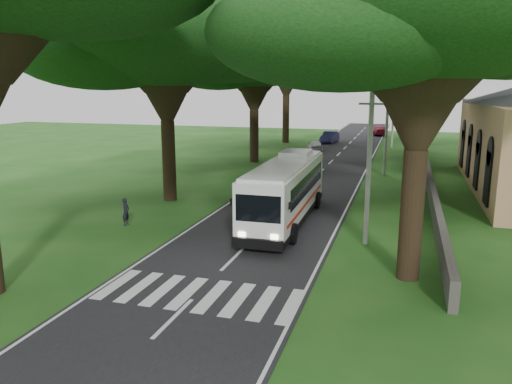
{
  "coord_description": "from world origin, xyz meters",
  "views": [
    {
      "loc": [
        7.08,
        -17.98,
        7.67
      ],
      "look_at": [
        -0.2,
        6.31,
        2.2
      ],
      "focal_mm": 35.0,
      "sensor_mm": 36.0,
      "label": 1
    }
  ],
  "objects_px": {
    "distant_car_a": "(315,146)",
    "pole_far": "(393,114)",
    "pole_mid": "(387,127)",
    "coach_bus": "(286,190)",
    "pole_near": "(369,160)",
    "distant_car_c": "(378,130)",
    "distant_car_b": "(330,137)",
    "pedestrian": "(126,212)"
  },
  "relations": [
    {
      "from": "distant_car_a",
      "to": "pole_far",
      "type": "bearing_deg",
      "value": -160.16
    },
    {
      "from": "pole_mid",
      "to": "coach_bus",
      "type": "distance_m",
      "value": 17.95
    },
    {
      "from": "pole_near",
      "to": "distant_car_c",
      "type": "distance_m",
      "value": 55.6
    },
    {
      "from": "pole_far",
      "to": "distant_car_a",
      "type": "relative_size",
      "value": 2.08
    },
    {
      "from": "distant_car_b",
      "to": "pole_far",
      "type": "bearing_deg",
      "value": -14.16
    },
    {
      "from": "pole_near",
      "to": "distant_car_b",
      "type": "bearing_deg",
      "value": 100.76
    },
    {
      "from": "coach_bus",
      "to": "distant_car_a",
      "type": "bearing_deg",
      "value": 96.12
    },
    {
      "from": "distant_car_a",
      "to": "distant_car_b",
      "type": "xyz_separation_m",
      "value": [
        0.31,
        9.49,
        0.09
      ]
    },
    {
      "from": "pole_mid",
      "to": "coach_bus",
      "type": "xyz_separation_m",
      "value": [
        -4.7,
        -17.17,
        -2.33
      ]
    },
    {
      "from": "distant_car_b",
      "to": "distant_car_c",
      "type": "xyz_separation_m",
      "value": [
        5.69,
        12.34,
        -0.03
      ]
    },
    {
      "from": "distant_car_b",
      "to": "pole_near",
      "type": "bearing_deg",
      "value": -72.7
    },
    {
      "from": "pole_far",
      "to": "coach_bus",
      "type": "xyz_separation_m",
      "value": [
        -4.7,
        -37.17,
        -2.33
      ]
    },
    {
      "from": "pole_far",
      "to": "distant_car_b",
      "type": "bearing_deg",
      "value": 159.3
    },
    {
      "from": "pole_far",
      "to": "distant_car_a",
      "type": "bearing_deg",
      "value": -143.02
    },
    {
      "from": "distant_car_b",
      "to": "pedestrian",
      "type": "distance_m",
      "value": 43.76
    },
    {
      "from": "distant_car_c",
      "to": "pole_near",
      "type": "bearing_deg",
      "value": 76.92
    },
    {
      "from": "distant_car_a",
      "to": "distant_car_b",
      "type": "relative_size",
      "value": 0.85
    },
    {
      "from": "pole_near",
      "to": "pole_mid",
      "type": "relative_size",
      "value": 1.0
    },
    {
      "from": "pole_far",
      "to": "coach_bus",
      "type": "bearing_deg",
      "value": -97.21
    },
    {
      "from": "distant_car_b",
      "to": "pedestrian",
      "type": "height_order",
      "value": "pedestrian"
    },
    {
      "from": "distant_car_a",
      "to": "distant_car_c",
      "type": "height_order",
      "value": "distant_car_c"
    },
    {
      "from": "pole_far",
      "to": "distant_car_c",
      "type": "distance_m",
      "value": 16.01
    },
    {
      "from": "pole_mid",
      "to": "pedestrian",
      "type": "height_order",
      "value": "pole_mid"
    },
    {
      "from": "coach_bus",
      "to": "distant_car_a",
      "type": "relative_size",
      "value": 3.04
    },
    {
      "from": "pole_mid",
      "to": "coach_bus",
      "type": "relative_size",
      "value": 0.68
    },
    {
      "from": "pole_far",
      "to": "distant_car_c",
      "type": "height_order",
      "value": "pole_far"
    },
    {
      "from": "coach_bus",
      "to": "distant_car_b",
      "type": "height_order",
      "value": "coach_bus"
    },
    {
      "from": "pole_near",
      "to": "distant_car_c",
      "type": "height_order",
      "value": "pole_near"
    },
    {
      "from": "pedestrian",
      "to": "distant_car_c",
      "type": "bearing_deg",
      "value": -13.43
    },
    {
      "from": "distant_car_c",
      "to": "pedestrian",
      "type": "relative_size",
      "value": 3.2
    },
    {
      "from": "distant_car_a",
      "to": "pedestrian",
      "type": "height_order",
      "value": "pedestrian"
    },
    {
      "from": "pole_far",
      "to": "distant_car_c",
      "type": "bearing_deg",
      "value": 99.2
    },
    {
      "from": "pole_far",
      "to": "distant_car_b",
      "type": "height_order",
      "value": "pole_far"
    },
    {
      "from": "pole_near",
      "to": "distant_car_b",
      "type": "height_order",
      "value": "pole_near"
    },
    {
      "from": "distant_car_a",
      "to": "distant_car_c",
      "type": "bearing_deg",
      "value": -122.5
    },
    {
      "from": "pole_mid",
      "to": "pole_far",
      "type": "xyz_separation_m",
      "value": [
        0.0,
        20.0,
        0.0
      ]
    },
    {
      "from": "coach_bus",
      "to": "distant_car_a",
      "type": "xyz_separation_m",
      "value": [
        -3.8,
        30.77,
        -1.17
      ]
    },
    {
      "from": "pedestrian",
      "to": "pole_near",
      "type": "bearing_deg",
      "value": -90.99
    },
    {
      "from": "pole_near",
      "to": "pole_far",
      "type": "relative_size",
      "value": 1.0
    },
    {
      "from": "pole_near",
      "to": "coach_bus",
      "type": "height_order",
      "value": "pole_near"
    },
    {
      "from": "coach_bus",
      "to": "distant_car_b",
      "type": "bearing_deg",
      "value": 94.04
    },
    {
      "from": "pole_mid",
      "to": "pole_far",
      "type": "distance_m",
      "value": 20.0
    }
  ]
}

